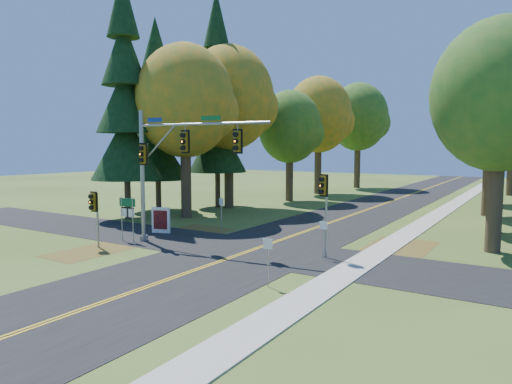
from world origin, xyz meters
The scene contains 29 objects.
ground centered at (0.00, 0.00, 0.00)m, with size 160.00×160.00×0.00m, color #324D1B.
road_main centered at (0.00, 0.00, 0.01)m, with size 8.00×160.00×0.02m, color black.
road_cross centered at (0.00, 2.00, 0.01)m, with size 60.00×6.00×0.02m, color black.
centerline_left centered at (-0.10, 0.00, 0.03)m, with size 0.10×160.00×0.01m, color gold.
centerline_right centered at (0.10, 0.00, 0.03)m, with size 0.10×160.00×0.01m, color gold.
sidewalk_east centered at (6.20, 0.00, 0.03)m, with size 1.60×160.00×0.06m, color #9E998E.
leaf_patch_w_near centered at (-6.50, 4.00, 0.01)m, with size 4.00×6.00×0.00m, color brown.
leaf_patch_e centered at (6.80, 6.00, 0.01)m, with size 3.50×8.00×0.00m, color brown.
leaf_patch_w_far centered at (-7.50, -3.00, 0.01)m, with size 3.00×5.00×0.00m, color brown.
tree_w_a centered at (-11.13, 9.38, 9.49)m, with size 8.00×8.00×14.15m.
tree_e_a centered at (11.57, 8.77, 8.53)m, with size 7.20×7.20×12.73m.
tree_w_b centered at (-11.72, 16.29, 10.37)m, with size 8.60×8.60×15.38m.
tree_e_b centered at (10.97, 15.58, 8.90)m, with size 7.60×7.60×13.33m.
tree_w_c centered at (-9.54, 24.47, 7.94)m, with size 6.80×6.80×11.91m.
tree_e_c centered at (9.88, 23.69, 10.66)m, with size 8.80×8.80×15.79m.
tree_w_d centered at (-10.13, 33.18, 9.78)m, with size 8.20×8.20×14.56m.
tree_e_d centered at (9.26, 32.87, 8.24)m, with size 7.00×7.00×12.32m.
tree_w_e centered at (-8.92, 44.09, 10.07)m, with size 8.40×8.40×14.97m.
pine_a centered at (-14.50, 6.00, 9.18)m, with size 5.60×5.60×19.48m.
pine_b centered at (-16.00, 11.00, 8.16)m, with size 5.60×5.60×17.31m.
pine_c centered at (-13.00, 16.00, 9.69)m, with size 5.60×5.60×20.56m.
traffic_mast centered at (-4.97, 0.78, 5.15)m, with size 8.79×1.55×8.01m.
east_signal_pole centered at (4.15, 2.36, 3.34)m, with size 0.50×0.59×4.41m.
ped_signal_pole centered at (-7.99, -2.36, 2.44)m, with size 0.52×0.60×3.28m.
route_sign_cluster centered at (-7.81, -0.09, 1.94)m, with size 1.28×0.13×2.75m.
info_kiosk centered at (-8.01, 2.99, 0.88)m, with size 1.26×0.59×1.76m.
reg_sign_e_north centered at (4.21, 2.20, 1.40)m, with size 0.39×0.11×2.05m.
reg_sign_e_south centered at (4.20, -3.42, 1.44)m, with size 0.40×0.09×2.10m.
reg_sign_w centered at (-5.14, 5.99, 1.61)m, with size 0.44×0.15×2.35m.
Camera 1 is at (13.63, -19.32, 5.77)m, focal length 32.00 mm.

